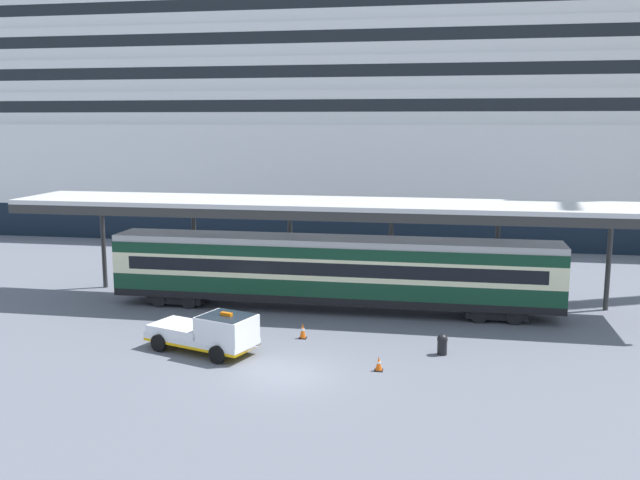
{
  "coord_description": "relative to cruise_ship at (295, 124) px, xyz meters",
  "views": [
    {
      "loc": [
        6.32,
        -27.02,
        10.41
      ],
      "look_at": [
        0.05,
        7.24,
        4.5
      ],
      "focal_mm": 39.17,
      "sensor_mm": 36.0,
      "label": 1
    }
  ],
  "objects": [
    {
      "name": "ground_plane",
      "position": [
        8.91,
        -42.2,
        -10.17
      ],
      "size": [
        400.0,
        400.0,
        0.0
      ],
      "primitive_type": "plane",
      "color": "slate"
    },
    {
      "name": "cruise_ship",
      "position": [
        0.0,
        0.0,
        0.0
      ],
      "size": [
        165.63,
        23.13,
        32.35
      ],
      "color": "black",
      "rests_on": "ground"
    },
    {
      "name": "platform_canopy",
      "position": [
        9.06,
        -31.42,
        -4.39
      ],
      "size": [
        36.23,
        5.39,
        6.08
      ],
      "color": "silver",
      "rests_on": "ground"
    },
    {
      "name": "train_carriage",
      "position": [
        9.06,
        -31.87,
        -7.85
      ],
      "size": [
        24.74,
        2.81,
        4.11
      ],
      "color": "black",
      "rests_on": "ground"
    },
    {
      "name": "service_truck",
      "position": [
        4.81,
        -40.07,
        -9.18
      ],
      "size": [
        5.57,
        3.58,
        2.02
      ],
      "color": "white",
      "rests_on": "ground"
    },
    {
      "name": "traffic_cone_near",
      "position": [
        8.51,
        -37.22,
        -9.79
      ],
      "size": [
        0.36,
        0.36,
        0.77
      ],
      "color": "black",
      "rests_on": "ground"
    },
    {
      "name": "traffic_cone_mid",
      "position": [
        12.59,
        -41.03,
        -9.86
      ],
      "size": [
        0.36,
        0.36,
        0.63
      ],
      "color": "black",
      "rests_on": "ground"
    },
    {
      "name": "quay_bollard",
      "position": [
        15.21,
        -38.43,
        -9.65
      ],
      "size": [
        0.48,
        0.48,
        0.96
      ],
      "color": "black",
      "rests_on": "ground"
    }
  ]
}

